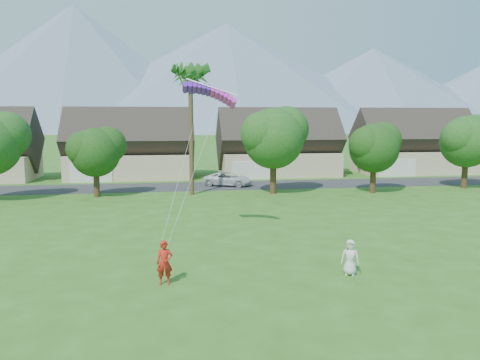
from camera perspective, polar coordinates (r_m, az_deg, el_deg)
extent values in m
plane|color=#2D6019|center=(18.87, 4.65, -15.54)|extent=(500.00, 500.00, 0.00)
cube|color=#2D2D30|center=(51.59, -3.93, -0.75)|extent=(90.00, 7.00, 0.01)
imported|color=red|center=(21.43, -9.18, -9.93)|extent=(0.73, 0.48, 1.99)
imported|color=silver|center=(23.04, 13.27, -9.16)|extent=(0.98, 0.81, 1.71)
imported|color=silver|center=(51.72, -1.46, 0.11)|extent=(5.83, 4.31, 1.47)
cone|color=slate|center=(282.91, -19.31, 12.68)|extent=(190.00, 190.00, 70.00)
cone|color=slate|center=(279.98, -1.51, 12.32)|extent=(240.00, 240.00, 62.00)
cone|color=slate|center=(303.92, 15.89, 10.53)|extent=(200.00, 200.00, 50.00)
cube|color=beige|center=(60.40, -13.18, 1.71)|extent=(15.00, 8.00, 3.00)
cube|color=#382D28|center=(60.17, -13.28, 4.82)|extent=(15.75, 8.15, 8.15)
cube|color=silver|center=(56.94, -17.71, 0.80)|extent=(4.80, 0.12, 2.20)
cube|color=beige|center=(61.80, 4.67, 2.01)|extent=(15.00, 8.00, 3.00)
cube|color=#382D28|center=(61.58, 4.70, 5.05)|extent=(15.75, 8.15, 8.15)
cube|color=silver|center=(57.05, 1.48, 1.17)|extent=(4.80, 0.12, 2.20)
cube|color=beige|center=(68.65, 20.31, 2.11)|extent=(15.00, 8.00, 3.00)
cube|color=#382D28|center=(68.45, 20.44, 4.85)|extent=(15.75, 8.15, 8.15)
cube|color=silver|center=(63.15, 18.72, 1.39)|extent=(4.80, 0.12, 2.20)
cylinder|color=#47301C|center=(46.37, -17.07, -0.64)|extent=(0.56, 0.56, 2.18)
sphere|color=#214916|center=(46.05, -17.22, 3.22)|extent=(4.62, 4.62, 4.62)
cylinder|color=#47301C|center=(46.39, 4.05, 0.08)|extent=(0.62, 0.62, 2.82)
sphere|color=#214916|center=(46.05, 4.10, 5.08)|extent=(5.98, 5.98, 5.98)
cylinder|color=#47301C|center=(48.65, 15.89, -0.15)|extent=(0.58, 0.58, 2.30)
sphere|color=#214916|center=(48.34, 16.03, 3.74)|extent=(4.90, 4.90, 4.90)
cylinder|color=#47301C|center=(55.32, 25.68, 0.42)|extent=(0.60, 0.60, 2.56)
sphere|color=#214916|center=(55.04, 25.90, 4.22)|extent=(5.44, 5.44, 5.44)
cylinder|color=#4C3D26|center=(45.47, -5.97, 5.71)|extent=(0.44, 0.44, 12.00)
sphere|color=#286021|center=(45.72, -6.08, 13.63)|extent=(3.00, 3.00, 3.00)
cube|color=#6019BE|center=(28.41, -5.27, 10.73)|extent=(1.75, 1.21, 0.50)
cube|color=#DD29CB|center=(28.55, -1.95, 10.74)|extent=(1.75, 1.21, 0.50)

